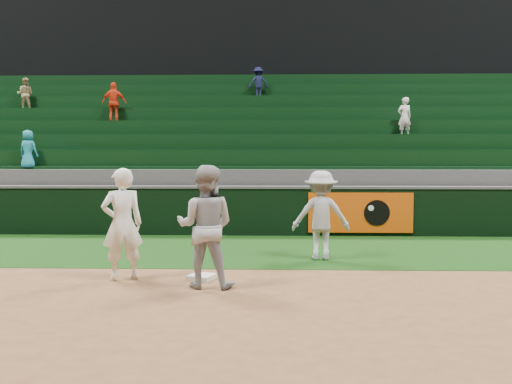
# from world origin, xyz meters

# --- Properties ---
(ground) EXTENTS (70.00, 70.00, 0.00)m
(ground) POSITION_xyz_m (0.00, 0.00, 0.00)
(ground) COLOR brown
(ground) RESTS_ON ground
(foul_grass) EXTENTS (36.00, 4.20, 0.01)m
(foul_grass) POSITION_xyz_m (0.00, 3.00, 0.00)
(foul_grass) COLOR black
(foul_grass) RESTS_ON ground
(upper_deck) EXTENTS (40.00, 12.00, 12.00)m
(upper_deck) POSITION_xyz_m (0.00, 17.45, 6.00)
(upper_deck) COLOR black
(upper_deck) RESTS_ON ground
(first_base) EXTENTS (0.49, 0.49, 0.09)m
(first_base) POSITION_xyz_m (-0.35, 0.07, 0.04)
(first_base) COLOR silver
(first_base) RESTS_ON ground
(first_baseman) EXTENTS (0.80, 0.68, 1.85)m
(first_baseman) POSITION_xyz_m (-1.65, 0.05, 0.92)
(first_baseman) COLOR white
(first_baseman) RESTS_ON ground
(baserunner) EXTENTS (0.99, 0.81, 1.91)m
(baserunner) POSITION_xyz_m (-0.22, -0.42, 0.95)
(baserunner) COLOR #A1A3AB
(baserunner) RESTS_ON ground
(base_coach) EXTENTS (1.12, 0.65, 1.74)m
(base_coach) POSITION_xyz_m (1.76, 1.91, 0.88)
(base_coach) COLOR #A7A9B5
(base_coach) RESTS_ON foul_grass
(field_wall) EXTENTS (36.00, 0.45, 1.25)m
(field_wall) POSITION_xyz_m (0.03, 5.20, 0.63)
(field_wall) COLOR black
(field_wall) RESTS_ON ground
(stadium_seating) EXTENTS (36.00, 5.95, 4.95)m
(stadium_seating) POSITION_xyz_m (-0.00, 8.97, 1.70)
(stadium_seating) COLOR #3D3C3F
(stadium_seating) RESTS_ON ground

